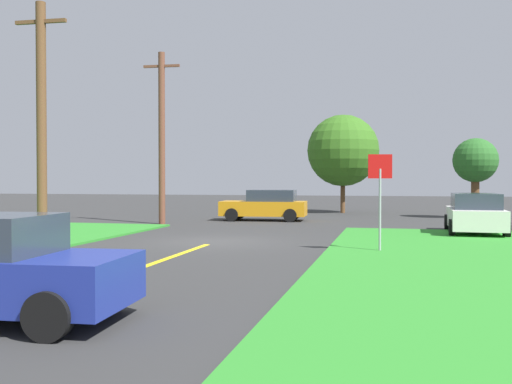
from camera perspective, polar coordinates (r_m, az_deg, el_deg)
The scene contains 9 objects.
ground_plane at distance 20.41m, azimuth -3.94°, elevation -4.85°, with size 120.00×120.00×0.00m, color #333333.
lane_stripe_center at distance 13.04m, azimuth -14.38°, elevation -8.31°, with size 0.20×14.00×0.01m, color yellow.
stop_sign at distance 17.47m, azimuth 12.02°, elevation 0.74°, with size 0.69×0.21×2.90m.
car_on_crossroad at distance 24.58m, azimuth 20.60°, elevation -2.01°, with size 2.25×4.61×1.62m.
car_approaching_junction at distance 30.73m, azimuth 0.95°, elevation -1.31°, with size 4.55×2.24×1.62m.
utility_pole_near at distance 20.63m, azimuth -20.22°, elevation 6.54°, with size 1.80×0.32×7.99m.
utility_pole_mid at distance 28.72m, azimuth -9.19°, elevation 5.40°, with size 1.80×0.31×8.31m.
oak_tree_left at distance 34.56m, azimuth 20.64°, elevation 2.82°, with size 2.45×2.45×4.46m.
pine_tree_center at distance 38.26m, azimuth 8.49°, elevation 4.02°, with size 4.63×4.63×6.36m.
Camera 1 is at (5.93, -19.41, 2.15)m, focal length 40.96 mm.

